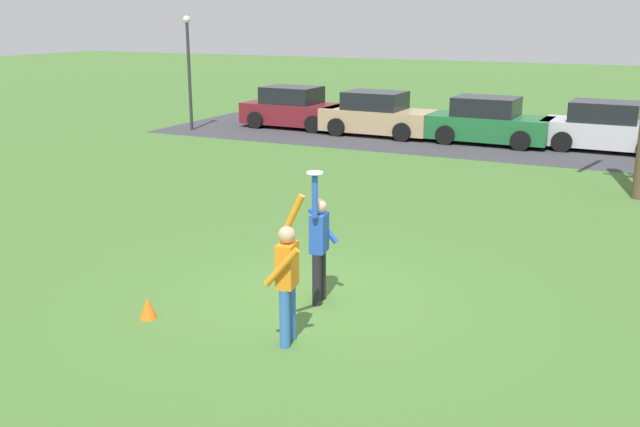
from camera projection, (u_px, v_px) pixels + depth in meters
The scene contains 11 objects.
ground_plane at pixel (314, 299), 11.30m from camera, with size 120.00×120.00×0.00m, color #426B2D.
person_catcher at pixel (319, 241), 10.95m from camera, with size 0.49×0.57×2.08m.
person_defender at pixel (287, 275), 9.54m from camera, with size 0.50×0.60×2.04m.
frisbee_disc at pixel (315, 173), 10.45m from camera, with size 0.24×0.24×0.02m, color white.
parked_car_maroon at pixel (294, 109), 28.30m from camera, with size 4.14×2.12×1.59m.
parked_car_tan at pixel (378, 115), 26.50m from camera, with size 4.14×2.12×1.59m.
parked_car_green at pixel (489, 122), 24.78m from camera, with size 4.14×2.12×1.59m.
parked_car_silver at pixel (607, 128), 23.47m from camera, with size 4.14×2.12×1.59m.
parking_strip at pixel (484, 143), 25.05m from camera, with size 24.25×6.40×0.01m, color #38383D.
lamppost_by_lot at pixel (189, 62), 27.16m from camera, with size 0.28×0.28×4.26m.
field_cone_orange at pixel (148, 308), 10.57m from camera, with size 0.26×0.26×0.32m, color orange.
Camera 1 is at (4.66, -9.45, 4.30)m, focal length 40.58 mm.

